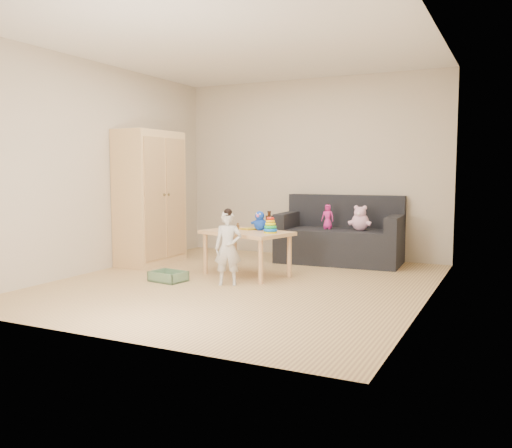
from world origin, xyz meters
The scene contains 13 objects.
room centered at (0.00, 0.00, 1.30)m, with size 4.50×4.50×4.50m.
wardrobe centered at (-1.74, 0.65, 0.90)m, with size 0.50×1.00×1.79m, color #DFB57A.
sofa centered at (0.57, 1.81, 0.23)m, with size 1.65×0.83×0.47m, color black.
play_table centered at (-0.16, 0.43, 0.27)m, with size 1.03×0.65×0.54m, color tan.
storage_bin centered at (-0.82, -0.27, 0.06)m, with size 0.38×0.29×0.12m, color #5D805D, non-canonical shape.
toddler centered at (-0.10, -0.14, 0.40)m, with size 0.30×0.20×0.80m, color silver.
pink_bear centered at (0.86, 1.77, 0.61)m, with size 0.25×0.21×0.28m, color #FDBADE, non-canonical shape.
doll centered at (0.42, 1.74, 0.63)m, with size 0.17×0.11×0.33m, color #E82B9A.
ring_stacker centered at (0.18, 0.37, 0.61)m, with size 0.16×0.16×0.19m.
brown_bottle centered at (0.07, 0.57, 0.64)m, with size 0.08×0.08×0.24m.
blue_plush centered at (-0.06, 0.59, 0.66)m, with size 0.20×0.15×0.24m, color blue, non-canonical shape.
wooden_figure centered at (-0.27, 0.41, 0.59)m, with size 0.04×0.03×0.10m, color brown, non-canonical shape.
yellow_book centered at (-0.22, 0.61, 0.55)m, with size 0.18×0.18×0.01m, color gold.
Camera 1 is at (2.75, -5.32, 1.25)m, focal length 38.00 mm.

